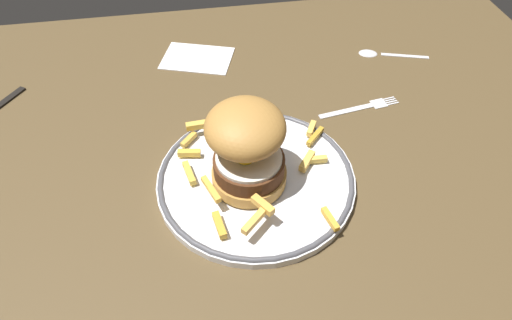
{
  "coord_description": "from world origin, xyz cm",
  "views": [
    {
      "loc": [
        -3.12,
        -36.98,
        48.09
      ],
      "look_at": [
        3.69,
        3.17,
        4.6
      ],
      "focal_mm": 30.84,
      "sensor_mm": 36.0,
      "label": 1
    }
  ],
  "objects_px": {
    "spoon": "(376,53)",
    "napkin": "(197,58)",
    "dinner_plate": "(256,178)",
    "fork": "(361,107)",
    "burger": "(247,146)"
  },
  "relations": [
    {
      "from": "burger",
      "to": "napkin",
      "type": "bearing_deg",
      "value": 98.22
    },
    {
      "from": "burger",
      "to": "dinner_plate",
      "type": "bearing_deg",
      "value": 6.47
    },
    {
      "from": "fork",
      "to": "dinner_plate",
      "type": "bearing_deg",
      "value": -147.0
    },
    {
      "from": "burger",
      "to": "napkin",
      "type": "distance_m",
      "value": 0.34
    },
    {
      "from": "fork",
      "to": "napkin",
      "type": "distance_m",
      "value": 0.32
    },
    {
      "from": "dinner_plate",
      "to": "spoon",
      "type": "xyz_separation_m",
      "value": [
        0.28,
        0.28,
        -0.0
      ]
    },
    {
      "from": "spoon",
      "to": "dinner_plate",
      "type": "bearing_deg",
      "value": -135.26
    },
    {
      "from": "dinner_plate",
      "to": "napkin",
      "type": "distance_m",
      "value": 0.33
    },
    {
      "from": "spoon",
      "to": "napkin",
      "type": "bearing_deg",
      "value": 172.89
    },
    {
      "from": "dinner_plate",
      "to": "spoon",
      "type": "height_order",
      "value": "dinner_plate"
    },
    {
      "from": "fork",
      "to": "spoon",
      "type": "relative_size",
      "value": 1.09
    },
    {
      "from": "burger",
      "to": "fork",
      "type": "bearing_deg",
      "value": 31.75
    },
    {
      "from": "fork",
      "to": "napkin",
      "type": "relative_size",
      "value": 1.12
    },
    {
      "from": "dinner_plate",
      "to": "fork",
      "type": "xyz_separation_m",
      "value": [
        0.2,
        0.13,
        -0.01
      ]
    },
    {
      "from": "burger",
      "to": "spoon",
      "type": "bearing_deg",
      "value": 43.67
    }
  ]
}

